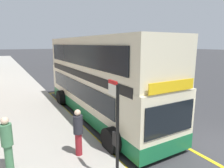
# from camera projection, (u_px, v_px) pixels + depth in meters

# --- Properties ---
(ground_plane) EXTENTS (260.00, 260.00, 0.00)m
(ground_plane) POSITION_uv_depth(u_px,v_px,m) (47.00, 67.00, 34.80)
(ground_plane) COLOR #333335
(pavement_near) EXTENTS (6.00, 76.00, 0.14)m
(pavement_near) POSITION_uv_depth(u_px,v_px,m) (2.00, 69.00, 31.38)
(pavement_near) COLOR #A39E93
(pavement_near) RESTS_ON ground
(double_decker_bus) EXTENTS (3.20, 10.82, 4.40)m
(double_decker_bus) POSITION_uv_depth(u_px,v_px,m) (99.00, 80.00, 11.01)
(double_decker_bus) COLOR beige
(double_decker_bus) RESTS_ON ground
(bus_bay_markings) EXTENTS (3.02, 13.86, 0.01)m
(bus_bay_markings) POSITION_uv_depth(u_px,v_px,m) (101.00, 116.00, 11.17)
(bus_bay_markings) COLOR gold
(bus_bay_markings) RESTS_ON ground
(bus_stop_sign) EXTENTS (0.09, 0.51, 2.95)m
(bus_stop_sign) POSITION_uv_depth(u_px,v_px,m) (116.00, 126.00, 5.35)
(bus_stop_sign) COLOR black
(bus_stop_sign) RESTS_ON pavement_near
(parked_car_navy_distant) EXTENTS (2.09, 4.20, 1.62)m
(parked_car_navy_distant) POSITION_uv_depth(u_px,v_px,m) (74.00, 62.00, 36.48)
(parked_car_navy_distant) COLOR navy
(parked_car_navy_distant) RESTS_ON ground
(parked_car_silver_across) EXTENTS (2.09, 4.20, 1.62)m
(parked_car_silver_across) POSITION_uv_depth(u_px,v_px,m) (74.00, 65.00, 30.68)
(parked_car_silver_across) COLOR #B2B5BA
(parked_car_silver_across) RESTS_ON ground
(pedestrian_waiting_near_sign) EXTENTS (0.34, 0.34, 1.78)m
(pedestrian_waiting_near_sign) POSITION_uv_depth(u_px,v_px,m) (7.00, 142.00, 6.00)
(pedestrian_waiting_near_sign) COLOR #3F724C
(pedestrian_waiting_near_sign) RESTS_ON pavement_near
(pedestrian_further_back) EXTENTS (0.34, 0.34, 1.70)m
(pedestrian_further_back) POSITION_uv_depth(u_px,v_px,m) (78.00, 131.00, 6.89)
(pedestrian_further_back) COLOR maroon
(pedestrian_further_back) RESTS_ON pavement_near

